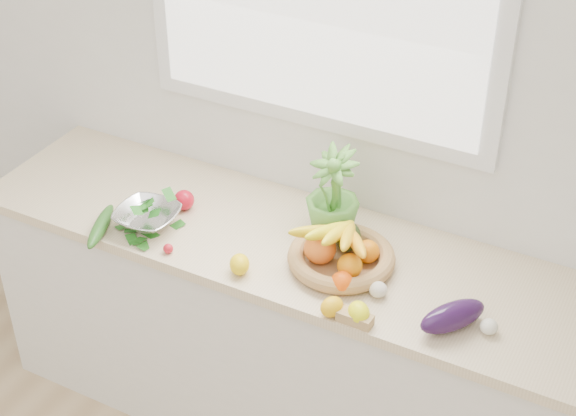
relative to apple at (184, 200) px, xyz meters
The scene contains 18 objects.
back_wall 0.64m from the apple, 38.77° to the left, with size 4.50×0.02×2.70m, color white.
counter_cabinet 0.64m from the apple, ahead, with size 2.20×0.58×0.86m, color silver.
countertop 0.39m from the apple, ahead, with size 2.24×0.62×0.04m, color beige.
orange_loose 0.72m from the apple, 12.83° to the right, with size 0.08×0.08×0.08m, color #FF5408.
lemon_a 0.43m from the apple, 31.66° to the right, with size 0.07×0.08×0.07m, color yellow.
lemon_b 0.77m from the apple, 20.66° to the right, with size 0.06×0.08×0.06m, color #F7B10D.
lemon_c 0.85m from the apple, 17.83° to the right, with size 0.07×0.08×0.07m, color #F8FA0D.
apple is the anchor object (origin of this frame).
ginger 0.85m from the apple, 18.78° to the right, with size 0.11×0.05×0.04m, color tan.
garlic_a 0.82m from the apple, ahead, with size 0.06×0.06×0.05m, color white.
garlic_b 0.66m from the apple, ahead, with size 0.05×0.05×0.05m, color white.
garlic_c 1.18m from the apple, ahead, with size 0.06×0.06×0.05m, color white.
eggplant 1.08m from the apple, ahead, with size 0.09×0.23×0.09m, color #260E35.
cucumber 0.31m from the apple, 125.07° to the right, with size 0.05×0.26×0.05m, color #1A4F17.
radish 0.27m from the apple, 68.71° to the right, with size 0.03×0.03×0.03m, color red.
potted_herb 0.56m from the apple, 12.79° to the left, with size 0.19×0.19×0.34m, color #539636.
fruit_basket 0.64m from the apple, ahead, with size 0.37×0.37×0.19m.
colander_with_spinach 0.16m from the apple, 108.42° to the right, with size 0.23×0.23×0.12m.
Camera 1 is at (1.18, -0.22, 2.73)m, focal length 55.00 mm.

